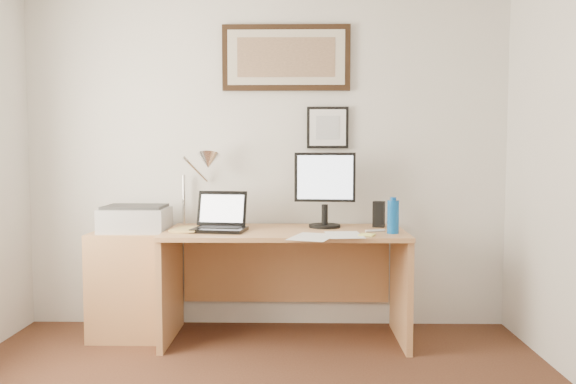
{
  "coord_description": "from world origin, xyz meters",
  "views": [
    {
      "loc": [
        0.23,
        -2.11,
        1.27
      ],
      "look_at": [
        0.17,
        1.43,
        1.02
      ],
      "focal_mm": 35.0,
      "sensor_mm": 36.0,
      "label": 1
    }
  ],
  "objects_px": {
    "lcd_monitor": "(325,186)",
    "printer": "(135,219)",
    "book": "(175,229)",
    "desk": "(285,262)",
    "laptop": "(220,222)",
    "side_cabinet": "(130,284)",
    "water_bottle": "(393,217)"
  },
  "relations": [
    {
      "from": "side_cabinet",
      "to": "desk",
      "type": "bearing_deg",
      "value": 1.89
    },
    {
      "from": "laptop",
      "to": "book",
      "type": "bearing_deg",
      "value": -177.32
    },
    {
      "from": "laptop",
      "to": "lcd_monitor",
      "type": "distance_m",
      "value": 0.76
    },
    {
      "from": "laptop",
      "to": "printer",
      "type": "xyz_separation_m",
      "value": [
        -0.6,
        0.09,
        0.01
      ]
    },
    {
      "from": "book",
      "to": "desk",
      "type": "xyz_separation_m",
      "value": [
        0.74,
        0.12,
        -0.24
      ]
    },
    {
      "from": "water_bottle",
      "to": "laptop",
      "type": "height_order",
      "value": "laptop"
    },
    {
      "from": "laptop",
      "to": "lcd_monitor",
      "type": "xyz_separation_m",
      "value": [
        0.7,
        0.16,
        0.23
      ]
    },
    {
      "from": "lcd_monitor",
      "to": "printer",
      "type": "xyz_separation_m",
      "value": [
        -1.3,
        -0.07,
        -0.22
      ]
    },
    {
      "from": "side_cabinet",
      "to": "water_bottle",
      "type": "distance_m",
      "value": 1.84
    },
    {
      "from": "laptop",
      "to": "side_cabinet",
      "type": "bearing_deg",
      "value": 173.39
    },
    {
      "from": "side_cabinet",
      "to": "laptop",
      "type": "relative_size",
      "value": 1.96
    },
    {
      "from": "printer",
      "to": "laptop",
      "type": "bearing_deg",
      "value": -8.72
    },
    {
      "from": "printer",
      "to": "desk",
      "type": "bearing_deg",
      "value": 0.97
    },
    {
      "from": "laptop",
      "to": "printer",
      "type": "relative_size",
      "value": 0.84
    },
    {
      "from": "water_bottle",
      "to": "lcd_monitor",
      "type": "xyz_separation_m",
      "value": [
        -0.43,
        0.28,
        0.18
      ]
    },
    {
      "from": "book",
      "to": "printer",
      "type": "relative_size",
      "value": 0.55
    },
    {
      "from": "water_bottle",
      "to": "lcd_monitor",
      "type": "distance_m",
      "value": 0.54
    },
    {
      "from": "desk",
      "to": "lcd_monitor",
      "type": "height_order",
      "value": "lcd_monitor"
    },
    {
      "from": "desk",
      "to": "lcd_monitor",
      "type": "xyz_separation_m",
      "value": [
        0.27,
        0.05,
        0.53
      ]
    },
    {
      "from": "water_bottle",
      "to": "lcd_monitor",
      "type": "relative_size",
      "value": 0.41
    },
    {
      "from": "side_cabinet",
      "to": "book",
      "type": "relative_size",
      "value": 2.99
    },
    {
      "from": "side_cabinet",
      "to": "laptop",
      "type": "bearing_deg",
      "value": -6.61
    },
    {
      "from": "side_cabinet",
      "to": "water_bottle",
      "type": "relative_size",
      "value": 3.4
    },
    {
      "from": "side_cabinet",
      "to": "desk",
      "type": "height_order",
      "value": "desk"
    },
    {
      "from": "book",
      "to": "desk",
      "type": "bearing_deg",
      "value": 9.51
    },
    {
      "from": "lcd_monitor",
      "to": "book",
      "type": "bearing_deg",
      "value": -170.21
    },
    {
      "from": "book",
      "to": "lcd_monitor",
      "type": "relative_size",
      "value": 0.47
    },
    {
      "from": "book",
      "to": "lcd_monitor",
      "type": "distance_m",
      "value": 1.06
    },
    {
      "from": "lcd_monitor",
      "to": "printer",
      "type": "distance_m",
      "value": 1.32
    },
    {
      "from": "water_bottle",
      "to": "desk",
      "type": "height_order",
      "value": "water_bottle"
    },
    {
      "from": "water_bottle",
      "to": "laptop",
      "type": "distance_m",
      "value": 1.14
    },
    {
      "from": "side_cabinet",
      "to": "book",
      "type": "distance_m",
      "value": 0.52
    }
  ]
}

